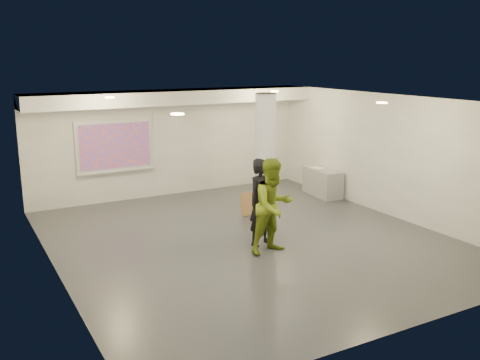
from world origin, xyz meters
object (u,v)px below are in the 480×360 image
projection_screen (115,146)px  column (265,153)px  man (273,206)px  credenza (322,182)px  woman (262,202)px

projection_screen → column: bearing=-40.6°
column → man: 3.08m
credenza → woman: size_ratio=0.71×
credenza → projection_screen: bearing=162.3°
column → woman: (-1.40, -2.16, -0.58)m
woman → man: bearing=-107.0°
projection_screen → credenza: size_ratio=1.60×
projection_screen → man: 5.61m
credenza → man: bearing=-134.7°
column → man: column is taller
credenza → woman: 4.51m
projection_screen → credenza: 5.86m
projection_screen → man: projection_screen is taller
column → projection_screen: bearing=139.4°
projection_screen → woman: projection_screen is taller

